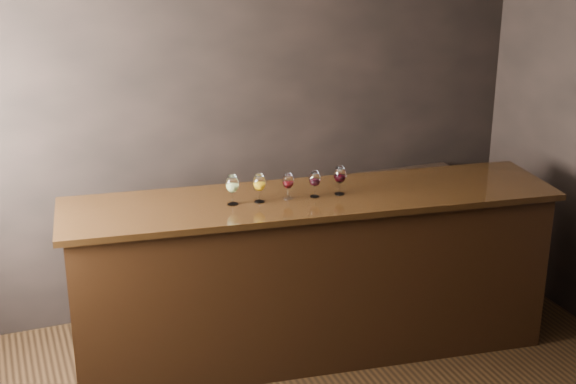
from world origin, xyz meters
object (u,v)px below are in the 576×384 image
object	(u,v)px
glass_red_b	(315,180)
glass_red_c	(340,176)
back_bar_shelf	(311,242)
glass_white	(232,185)
glass_amber	(259,183)
glass_red_a	(288,182)
bar_counter	(311,278)

from	to	relation	value
glass_red_b	glass_red_c	xyz separation A→B (m)	(0.18, -0.01, 0.01)
glass_red_c	back_bar_shelf	bearing A→B (deg)	80.22
glass_white	glass_red_b	world-z (taller)	glass_white
glass_red_c	glass_red_b	bearing A→B (deg)	175.98
glass_amber	glass_red_c	xyz separation A→B (m)	(0.56, -0.05, 0.00)
back_bar_shelf	glass_amber	bearing A→B (deg)	-132.02
glass_red_a	glass_red_b	world-z (taller)	glass_red_b
back_bar_shelf	glass_red_a	size ratio (longest dim) A/B	14.93
glass_red_b	glass_red_c	world-z (taller)	glass_red_c
bar_counter	back_bar_shelf	xyz separation A→B (m)	(0.33, 0.80, -0.10)
bar_counter	glass_red_b	size ratio (longest dim) A/B	18.24
glass_red_a	glass_red_b	bearing A→B (deg)	-8.53
glass_amber	bar_counter	bearing A→B (deg)	-2.63
bar_counter	glass_red_a	size ratio (longest dim) A/B	18.55
glass_white	glass_amber	xyz separation A→B (m)	(0.18, -0.02, -0.01)
bar_counter	glass_red_b	distance (m)	0.73
bar_counter	glass_red_a	xyz separation A→B (m)	(-0.17, 0.01, 0.73)
back_bar_shelf	glass_amber	xyz separation A→B (m)	(-0.70, -0.78, 0.84)
glass_red_b	back_bar_shelf	bearing A→B (deg)	68.51
glass_red_b	glass_red_a	bearing A→B (deg)	171.47
glass_red_b	glass_red_c	size ratio (longest dim) A/B	0.92
glass_amber	glass_red_c	distance (m)	0.56
back_bar_shelf	bar_counter	bearing A→B (deg)	-112.51
bar_counter	glass_white	world-z (taller)	glass_white
glass_red_a	glass_white	bearing A→B (deg)	175.42
glass_red_b	glass_red_c	distance (m)	0.18
back_bar_shelf	glass_red_b	distance (m)	1.21
glass_white	glass_red_b	xyz separation A→B (m)	(0.56, -0.06, -0.01)
bar_counter	back_bar_shelf	distance (m)	0.87
glass_amber	glass_red_a	world-z (taller)	glass_amber
glass_white	glass_red_c	world-z (taller)	glass_white
back_bar_shelf	glass_red_c	distance (m)	1.19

